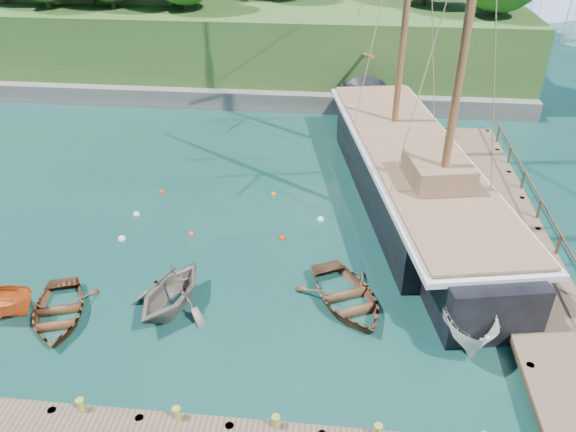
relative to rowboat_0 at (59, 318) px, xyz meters
name	(u,v)px	position (x,y,z in m)	size (l,w,h in m)	color
ground	(240,321)	(7.00, 0.53, 0.00)	(160.00, 160.00, 0.00)	#11312D
dock_east	(509,230)	(18.50, 7.53, 0.43)	(3.20, 24.00, 1.10)	#4A392D
bollard_0	(86,423)	(3.00, -4.57, 0.00)	(0.26, 0.26, 0.45)	olive
bollard_1	(179,431)	(6.00, -4.57, 0.00)	(0.26, 0.26, 0.45)	olive
rowboat_0	(59,318)	(0.00, 0.00, 0.00)	(2.89, 4.04, 0.84)	#57341D
rowboat_1	(173,308)	(4.20, 1.02, 0.00)	(3.34, 3.87, 2.04)	#6F655A
rowboat_2	(346,304)	(11.03, 1.98, 0.00)	(3.24, 4.54, 0.94)	brown
cabin_boat_white	(460,327)	(15.34, 1.05, 0.00)	(1.90, 5.04, 1.95)	white
schooner	(412,179)	(14.22, 10.90, 1.16)	(9.10, 28.10, 20.89)	black
mooring_buoy_0	(122,239)	(0.49, 5.52, 0.00)	(0.37, 0.37, 0.37)	silver
mooring_buoy_1	(191,235)	(3.62, 6.25, 0.00)	(0.30, 0.30, 0.30)	#F8381E
mooring_buoy_2	(282,239)	(7.97, 6.34, 0.00)	(0.29, 0.29, 0.29)	#F82C00
mooring_buoy_3	(321,220)	(9.67, 8.19, 0.00)	(0.36, 0.36, 0.36)	silver
mooring_buoy_4	(162,193)	(1.01, 10.13, 0.00)	(0.30, 0.30, 0.30)	red
mooring_buoy_5	(274,195)	(7.04, 10.51, 0.00)	(0.29, 0.29, 0.29)	orange
mooring_buoy_6	(137,215)	(0.43, 7.75, 0.00)	(0.34, 0.34, 0.34)	silver
headland	(150,3)	(-5.88, 31.90, 5.54)	(51.00, 19.31, 12.90)	#474744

